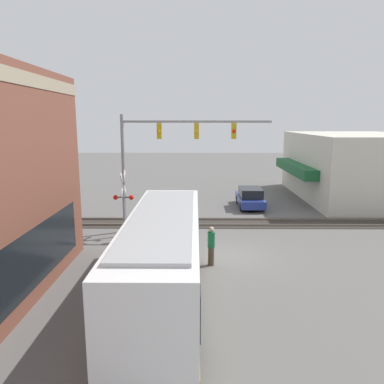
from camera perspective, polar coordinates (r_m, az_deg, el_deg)
The scene contains 8 objects.
ground_plane at distance 18.95m, azimuth 5.51°, elevation -9.65°, with size 120.00×120.00×0.00m, color #605E5B.
shop_building at distance 35.04m, azimuth 23.61°, elevation 3.62°, with size 13.94×10.44×5.52m.
city_bus at distance 13.87m, azimuth -4.40°, elevation -9.45°, with size 10.86×2.59×3.30m.
traffic_signal_gantry at distance 21.85m, azimuth -3.58°, elevation 7.18°, with size 0.42×8.67×6.97m.
crossing_signal at distance 21.73m, azimuth -10.39°, elevation -0.81°, with size 1.41×1.18×3.81m.
rail_track_near at distance 24.64m, azimuth 4.32°, elevation -4.70°, with size 2.60×60.00×0.15m.
parked_car_blue at distance 29.23m, azimuth 8.84°, elevation -0.95°, with size 4.34×1.82×1.54m.
pedestrian_near_bus at distance 17.43m, azimuth 2.95°, elevation -8.15°, with size 0.34×0.34×1.85m.
Camera 1 is at (-17.68, 1.63, 6.63)m, focal length 35.00 mm.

